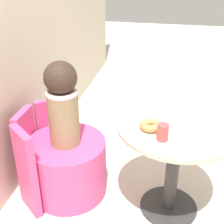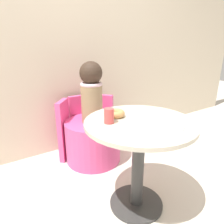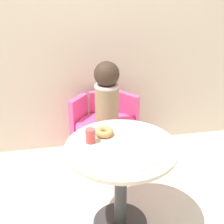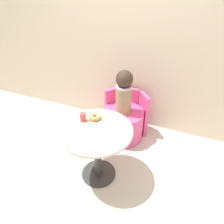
% 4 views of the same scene
% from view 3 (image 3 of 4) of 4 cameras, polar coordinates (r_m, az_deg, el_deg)
% --- Properties ---
extents(ground_plane, '(12.00, 12.00, 0.00)m').
position_cam_3_polar(ground_plane, '(2.37, -0.98, -19.81)').
color(ground_plane, beige).
extents(back_wall, '(6.00, 0.06, 2.40)m').
position_cam_3_polar(back_wall, '(2.81, -5.23, 15.72)').
color(back_wall, beige).
rests_on(back_wall, ground_plane).
extents(round_table, '(0.71, 0.71, 0.66)m').
position_cam_3_polar(round_table, '(2.06, 1.65, -10.16)').
color(round_table, '#333333').
rests_on(round_table, ground_plane).
extents(tub_chair, '(0.54, 0.54, 0.41)m').
position_cam_3_polar(tub_chair, '(2.81, -0.88, -6.11)').
color(tub_chair, '#E54C8C').
rests_on(tub_chair, ground_plane).
extents(booth_backrest, '(0.64, 0.24, 0.61)m').
position_cam_3_polar(booth_backrest, '(2.95, -1.64, -2.18)').
color(booth_backrest, '#E54C8C').
rests_on(booth_backrest, ground_plane).
extents(child_figure, '(0.21, 0.21, 0.57)m').
position_cam_3_polar(child_figure, '(2.57, -0.96, 3.38)').
color(child_figure, '#937A56').
rests_on(child_figure, tub_chair).
extents(donut, '(0.12, 0.12, 0.05)m').
position_cam_3_polar(donut, '(2.06, -1.49, -3.67)').
color(donut, tan).
rests_on(donut, round_table).
extents(cup, '(0.06, 0.06, 0.09)m').
position_cam_3_polar(cup, '(1.98, -3.98, -4.36)').
color(cup, '#DB4C4C').
rests_on(cup, round_table).
extents(paper_napkin, '(0.20, 0.20, 0.01)m').
position_cam_3_polar(paper_napkin, '(1.84, 5.46, -8.71)').
color(paper_napkin, silver).
rests_on(paper_napkin, round_table).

